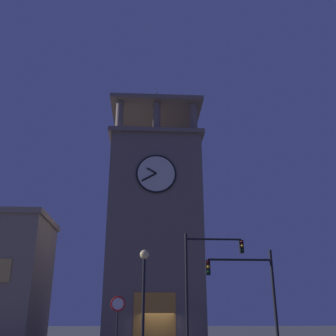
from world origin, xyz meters
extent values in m
cube|color=#75665B|center=(0.24, -4.27, 8.83)|extent=(8.02, 6.63, 17.66)
cube|color=#75665B|center=(0.24, -4.27, 17.86)|extent=(8.62, 7.23, 0.40)
cylinder|color=#75665B|center=(-3.18, -1.55, 19.55)|extent=(0.70, 0.70, 2.98)
cylinder|color=#75665B|center=(0.24, -1.55, 19.55)|extent=(0.70, 0.70, 2.98)
cylinder|color=#75665B|center=(3.65, -1.55, 19.55)|extent=(0.70, 0.70, 2.98)
cylinder|color=#75665B|center=(-3.18, -6.98, 19.55)|extent=(0.70, 0.70, 2.98)
cylinder|color=#75665B|center=(0.24, -6.98, 19.55)|extent=(0.70, 0.70, 2.98)
cylinder|color=#75665B|center=(3.65, -6.98, 19.55)|extent=(0.70, 0.70, 2.98)
cube|color=#75665B|center=(0.24, -4.27, 21.24)|extent=(8.62, 7.23, 0.40)
cylinder|color=black|center=(0.24, -4.27, 22.62)|extent=(0.12, 0.12, 2.37)
cylinder|color=silver|center=(0.24, -0.89, 13.72)|extent=(3.31, 0.12, 3.31)
torus|color=black|center=(0.24, -0.87, 13.72)|extent=(3.47, 0.16, 3.47)
cube|color=black|center=(0.63, -0.79, 13.94)|extent=(0.85, 0.06, 0.56)
cube|color=black|center=(0.84, -0.79, 13.37)|extent=(1.28, 0.06, 0.81)
cube|color=orange|center=(0.24, -1.00, 2.00)|extent=(3.20, 0.24, 4.00)
cube|color=#E0B259|center=(12.08, -1.64, 5.66)|extent=(1.00, 0.12, 1.80)
cylinder|color=black|center=(-1.36, 7.59, 3.43)|extent=(0.16, 0.16, 6.87)
cylinder|color=black|center=(-3.01, 7.59, 6.54)|extent=(3.31, 0.12, 0.12)
cube|color=black|center=(-4.67, 7.59, 6.11)|extent=(0.22, 0.30, 0.75)
sphere|color=#360505|center=(-4.67, 7.77, 6.39)|extent=(0.16, 0.16, 0.16)
sphere|color=orange|center=(-4.67, 7.77, 6.14)|extent=(0.16, 0.16, 0.16)
sphere|color=#063316|center=(-4.67, 7.77, 5.89)|extent=(0.16, 0.16, 0.16)
cylinder|color=black|center=(-5.68, 9.77, 2.79)|extent=(0.16, 0.16, 5.58)
cylinder|color=black|center=(-3.98, 9.77, 5.04)|extent=(3.41, 0.12, 0.12)
cube|color=black|center=(-2.27, 9.77, 4.62)|extent=(0.22, 0.30, 0.75)
sphere|color=#360505|center=(-2.27, 9.95, 4.89)|extent=(0.16, 0.16, 0.16)
sphere|color=orange|center=(-2.27, 9.95, 4.64)|extent=(0.16, 0.16, 0.16)
sphere|color=#063316|center=(-2.27, 9.95, 4.39)|extent=(0.16, 0.16, 0.16)
cylinder|color=black|center=(1.08, 11.54, 2.40)|extent=(0.14, 0.14, 4.80)
sphere|color=#F9DB8C|center=(1.08, 11.54, 5.02)|extent=(0.44, 0.44, 0.44)
cylinder|color=black|center=(2.43, 8.73, 1.47)|extent=(0.08, 0.08, 2.95)
cylinder|color=white|center=(2.43, 8.77, 2.85)|extent=(0.70, 0.04, 0.70)
torus|color=red|center=(2.43, 8.79, 2.85)|extent=(0.78, 0.08, 0.78)
camera|label=1|loc=(1.05, 30.99, 2.11)|focal=42.42mm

